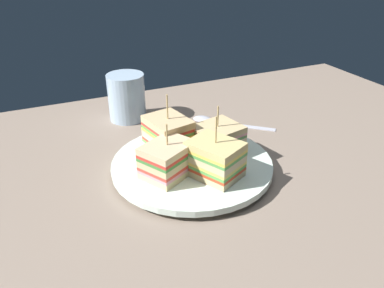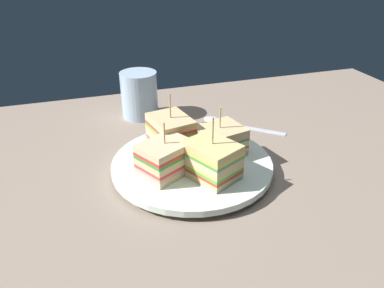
{
  "view_description": "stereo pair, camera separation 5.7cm",
  "coord_description": "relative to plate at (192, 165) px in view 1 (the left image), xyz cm",
  "views": [
    {
      "loc": [
        -20.54,
        -45.39,
        31.73
      ],
      "look_at": [
        0.0,
        0.0,
        4.77
      ],
      "focal_mm": 35.4,
      "sensor_mm": 36.0,
      "label": 1
    },
    {
      "loc": [
        -15.27,
        -47.42,
        31.73
      ],
      "look_at": [
        0.0,
        0.0,
        4.77
      ],
      "focal_mm": 35.4,
      "sensor_mm": 36.0,
      "label": 2
    }
  ],
  "objects": [
    {
      "name": "spoon",
      "position": [
        11.07,
        14.32,
        -0.67
      ],
      "size": [
        13.52,
        12.04,
        1.0
      ],
      "rotation": [
        0.0,
        0.0,
        2.43
      ],
      "color": "silver",
      "rests_on": "ground_plane"
    },
    {
      "name": "sandwich_wedge_1",
      "position": [
        1.37,
        -4.78,
        3.34
      ],
      "size": [
        8.15,
        8.9,
        9.24
      ],
      "rotation": [
        0.0,
        0.0,
        8.31
      ],
      "color": "#D8BE89",
      "rests_on": "plate"
    },
    {
      "name": "plate",
      "position": [
        0.0,
        0.0,
        0.0
      ],
      "size": [
        24.63,
        24.63,
        1.77
      ],
      "color": "white",
      "rests_on": "ground_plane"
    },
    {
      "name": "sandwich_wedge_2",
      "position": [
        4.83,
        1.16,
        2.91
      ],
      "size": [
        8.32,
        7.47,
        7.86
      ],
      "rotation": [
        0.0,
        0.0,
        9.64
      ],
      "color": "beige",
      "rests_on": "plate"
    },
    {
      "name": "sandwich_wedge_3",
      "position": [
        -2.04,
        4.53,
        3.51
      ],
      "size": [
        6.89,
        8.15,
        9.6
      ],
      "rotation": [
        0.0,
        0.0,
        11.19
      ],
      "color": "beige",
      "rests_on": "plate"
    },
    {
      "name": "drinking_glass",
      "position": [
        -3.54,
        23.26,
        2.86
      ],
      "size": [
        7.25,
        7.25,
        9.11
      ],
      "color": "#ACC8E1",
      "rests_on": "ground_plane"
    },
    {
      "name": "sandwich_wedge_0",
      "position": [
        -4.6,
        -1.87,
        3.13
      ],
      "size": [
        8.9,
        8.19,
        8.02
      ],
      "rotation": [
        0.0,
        0.0,
        6.78
      ],
      "color": "beige",
      "rests_on": "plate"
    },
    {
      "name": "ground_plane",
      "position": [
        0.0,
        0.0,
        -1.97
      ],
      "size": [
        118.24,
        73.98,
        1.8
      ],
      "primitive_type": "cube",
      "color": "gray"
    }
  ]
}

